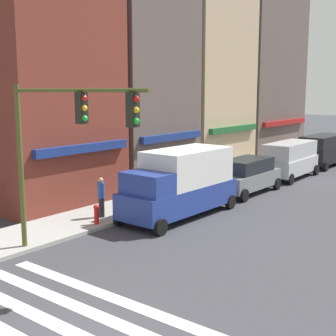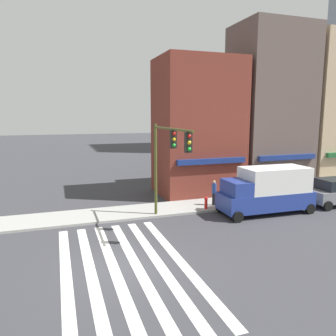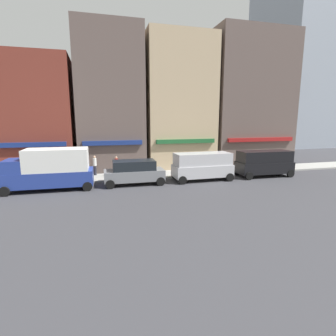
{
  "view_description": "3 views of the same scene",
  "coord_description": "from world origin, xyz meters",
  "px_view_note": "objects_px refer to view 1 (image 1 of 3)",
  "views": [
    {
      "loc": [
        -6.23,
        -7.6,
        5.7
      ],
      "look_at": [
        11.15,
        6.0,
        2.0
      ],
      "focal_mm": 50.0,
      "sensor_mm": 36.0,
      "label": 1
    },
    {
      "loc": [
        -2.49,
        -12.99,
        6.43
      ],
      "look_at": [
        3.29,
        4.0,
        3.5
      ],
      "focal_mm": 35.0,
      "sensor_mm": 36.0,
      "label": 2
    },
    {
      "loc": [
        13.93,
        -15.72,
        5.16
      ],
      "look_at": [
        19.34,
        4.7,
        1.2
      ],
      "focal_mm": 28.0,
      "sensor_mm": 36.0,
      "label": 3
    }
  ],
  "objects_px": {
    "box_truck_blue": "(180,182)",
    "pedestrian_red_jacket": "(193,172)",
    "van_black": "(323,149)",
    "pedestrian_white_shirt": "(159,174)",
    "fire_hydrant": "(96,213)",
    "traffic_signal": "(61,134)",
    "suv_grey": "(246,175)",
    "van_silver": "(290,158)",
    "pedestrian_blue_shirt": "(101,197)"
  },
  "relations": [
    {
      "from": "suv_grey",
      "to": "fire_hydrant",
      "type": "height_order",
      "value": "suv_grey"
    },
    {
      "from": "van_black",
      "to": "pedestrian_red_jacket",
      "type": "xyz_separation_m",
      "value": [
        -13.02,
        2.8,
        -0.21
      ]
    },
    {
      "from": "traffic_signal",
      "to": "suv_grey",
      "type": "bearing_deg",
      "value": 2.42
    },
    {
      "from": "van_black",
      "to": "pedestrian_red_jacket",
      "type": "distance_m",
      "value": 13.32
    },
    {
      "from": "van_silver",
      "to": "pedestrian_blue_shirt",
      "type": "bearing_deg",
      "value": 170.02
    },
    {
      "from": "box_truck_blue",
      "to": "van_silver",
      "type": "bearing_deg",
      "value": 1.09
    },
    {
      "from": "pedestrian_red_jacket",
      "to": "fire_hydrant",
      "type": "relative_size",
      "value": 2.1
    },
    {
      "from": "pedestrian_white_shirt",
      "to": "pedestrian_blue_shirt",
      "type": "height_order",
      "value": "same"
    },
    {
      "from": "traffic_signal",
      "to": "fire_hydrant",
      "type": "relative_size",
      "value": 7.13
    },
    {
      "from": "suv_grey",
      "to": "traffic_signal",
      "type": "bearing_deg",
      "value": -176.71
    },
    {
      "from": "van_silver",
      "to": "pedestrian_blue_shirt",
      "type": "xyz_separation_m",
      "value": [
        -14.65,
        2.34,
        -0.21
      ]
    },
    {
      "from": "box_truck_blue",
      "to": "van_silver",
      "type": "distance_m",
      "value": 11.99
    },
    {
      "from": "van_silver",
      "to": "fire_hydrant",
      "type": "height_order",
      "value": "van_silver"
    },
    {
      "from": "traffic_signal",
      "to": "van_silver",
      "type": "height_order",
      "value": "traffic_signal"
    },
    {
      "from": "traffic_signal",
      "to": "van_silver",
      "type": "bearing_deg",
      "value": 1.68
    },
    {
      "from": "traffic_signal",
      "to": "fire_hydrant",
      "type": "bearing_deg",
      "value": 32.68
    },
    {
      "from": "traffic_signal",
      "to": "suv_grey",
      "type": "xyz_separation_m",
      "value": [
        13.27,
        0.56,
        -3.3
      ]
    },
    {
      "from": "pedestrian_red_jacket",
      "to": "fire_hydrant",
      "type": "height_order",
      "value": "pedestrian_red_jacket"
    },
    {
      "from": "suv_grey",
      "to": "pedestrian_white_shirt",
      "type": "distance_m",
      "value": 4.87
    },
    {
      "from": "van_black",
      "to": "pedestrian_red_jacket",
      "type": "relative_size",
      "value": 2.85
    },
    {
      "from": "van_silver",
      "to": "van_black",
      "type": "bearing_deg",
      "value": -0.9
    },
    {
      "from": "box_truck_blue",
      "to": "van_silver",
      "type": "xyz_separation_m",
      "value": [
        11.98,
        -0.0,
        -0.3
      ]
    },
    {
      "from": "box_truck_blue",
      "to": "van_black",
      "type": "xyz_separation_m",
      "value": [
        17.99,
        -0.0,
        -0.3
      ]
    },
    {
      "from": "box_truck_blue",
      "to": "fire_hydrant",
      "type": "distance_m",
      "value": 4.08
    },
    {
      "from": "pedestrian_white_shirt",
      "to": "van_silver",
      "type": "bearing_deg",
      "value": 128.17
    },
    {
      "from": "van_silver",
      "to": "suv_grey",
      "type": "bearing_deg",
      "value": 179.1
    },
    {
      "from": "van_black",
      "to": "pedestrian_white_shirt",
      "type": "bearing_deg",
      "value": 167.08
    },
    {
      "from": "pedestrian_red_jacket",
      "to": "pedestrian_blue_shirt",
      "type": "bearing_deg",
      "value": 40.03
    },
    {
      "from": "pedestrian_white_shirt",
      "to": "pedestrian_blue_shirt",
      "type": "distance_m",
      "value": 5.95
    },
    {
      "from": "traffic_signal",
      "to": "pedestrian_red_jacket",
      "type": "relative_size",
      "value": 3.39
    },
    {
      "from": "suv_grey",
      "to": "van_silver",
      "type": "relative_size",
      "value": 0.94
    },
    {
      "from": "suv_grey",
      "to": "pedestrian_white_shirt",
      "type": "xyz_separation_m",
      "value": [
        -3.06,
        3.78,
        0.04
      ]
    },
    {
      "from": "pedestrian_white_shirt",
      "to": "fire_hydrant",
      "type": "bearing_deg",
      "value": -11.47
    },
    {
      "from": "van_black",
      "to": "fire_hydrant",
      "type": "distance_m",
      "value": 21.65
    },
    {
      "from": "suv_grey",
      "to": "van_silver",
      "type": "xyz_separation_m",
      "value": [
        5.82,
        -0.0,
        0.25
      ]
    },
    {
      "from": "suv_grey",
      "to": "pedestrian_white_shirt",
      "type": "relative_size",
      "value": 2.67
    },
    {
      "from": "fire_hydrant",
      "to": "pedestrian_red_jacket",
      "type": "bearing_deg",
      "value": 7.3
    },
    {
      "from": "traffic_signal",
      "to": "fire_hydrant",
      "type": "xyz_separation_m",
      "value": [
        3.52,
        2.26,
        -3.72
      ]
    },
    {
      "from": "van_silver",
      "to": "pedestrian_blue_shirt",
      "type": "relative_size",
      "value": 2.84
    },
    {
      "from": "pedestrian_red_jacket",
      "to": "fire_hydrant",
      "type": "bearing_deg",
      "value": 43.93
    },
    {
      "from": "pedestrian_white_shirt",
      "to": "fire_hydrant",
      "type": "distance_m",
      "value": 7.01
    },
    {
      "from": "pedestrian_blue_shirt",
      "to": "pedestrian_red_jacket",
      "type": "relative_size",
      "value": 1.0
    },
    {
      "from": "suv_grey",
      "to": "van_black",
      "type": "relative_size",
      "value": 0.94
    },
    {
      "from": "box_truck_blue",
      "to": "pedestrian_red_jacket",
      "type": "xyz_separation_m",
      "value": [
        4.97,
        2.8,
        -0.51
      ]
    },
    {
      "from": "pedestrian_blue_shirt",
      "to": "box_truck_blue",
      "type": "bearing_deg",
      "value": -150.38
    },
    {
      "from": "van_silver",
      "to": "pedestrian_white_shirt",
      "type": "xyz_separation_m",
      "value": [
        -8.88,
        3.78,
        -0.21
      ]
    },
    {
      "from": "traffic_signal",
      "to": "fire_hydrant",
      "type": "height_order",
      "value": "traffic_signal"
    },
    {
      "from": "fire_hydrant",
      "to": "van_black",
      "type": "bearing_deg",
      "value": -4.51
    },
    {
      "from": "pedestrian_blue_shirt",
      "to": "suv_grey",
      "type": "bearing_deg",
      "value": -123.94
    },
    {
      "from": "van_black",
      "to": "suv_grey",
      "type": "bearing_deg",
      "value": -178.68
    }
  ]
}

